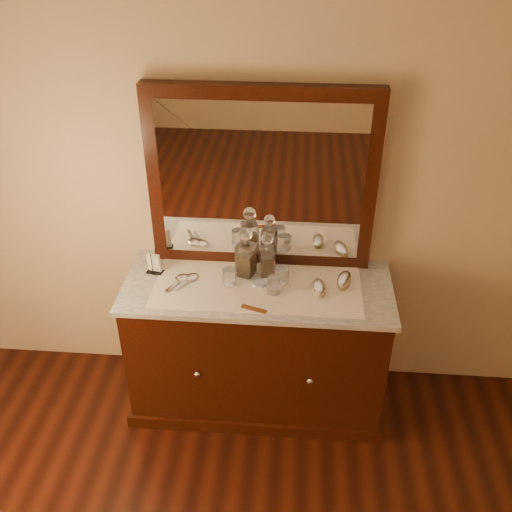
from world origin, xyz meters
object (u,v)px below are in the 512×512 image
(dresser_cabinet, at_px, (257,347))
(brush_far, at_px, (344,280))
(hand_mirror_outer, at_px, (180,280))
(pin_dish, at_px, (259,283))
(comb, at_px, (254,309))
(napkin_rack, at_px, (154,264))
(decanter_right, at_px, (267,259))
(brush_near, at_px, (319,288))
(hand_mirror_inner, at_px, (189,279))
(decanter_left, at_px, (246,257))
(mirror_frame, at_px, (261,180))

(dresser_cabinet, distance_m, brush_far, 0.66)
(dresser_cabinet, relative_size, hand_mirror_outer, 7.29)
(pin_dish, relative_size, comb, 0.57)
(comb, relative_size, napkin_rack, 0.99)
(decanter_right, height_order, brush_near, decanter_right)
(brush_far, bearing_deg, dresser_cabinet, -174.25)
(decanter_right, relative_size, hand_mirror_inner, 1.41)
(pin_dish, bearing_deg, brush_near, -5.94)
(napkin_rack, height_order, brush_far, napkin_rack)
(comb, relative_size, brush_far, 0.80)
(comb, xyz_separation_m, decanter_left, (-0.07, 0.31, 0.11))
(napkin_rack, distance_m, decanter_right, 0.62)
(brush_near, bearing_deg, hand_mirror_inner, 176.49)
(napkin_rack, bearing_deg, decanter_left, 2.06)
(brush_near, bearing_deg, napkin_rack, 173.30)
(brush_near, height_order, hand_mirror_inner, brush_near)
(comb, bearing_deg, dresser_cabinet, 108.53)
(mirror_frame, height_order, decanter_left, mirror_frame)
(mirror_frame, bearing_deg, hand_mirror_outer, -149.61)
(brush_near, relative_size, hand_mirror_inner, 0.83)
(napkin_rack, distance_m, brush_near, 0.90)
(napkin_rack, height_order, decanter_left, decanter_left)
(decanter_right, bearing_deg, brush_far, -7.66)
(brush_near, distance_m, brush_far, 0.15)
(decanter_right, bearing_deg, pin_dish, -107.68)
(dresser_cabinet, distance_m, hand_mirror_inner, 0.58)
(napkin_rack, relative_size, brush_near, 0.90)
(brush_far, bearing_deg, napkin_rack, 178.41)
(mirror_frame, xyz_separation_m, pin_dish, (0.01, -0.24, -0.49))
(brush_near, height_order, brush_far, brush_far)
(napkin_rack, height_order, hand_mirror_outer, napkin_rack)
(decanter_right, height_order, hand_mirror_outer, decanter_right)
(mirror_frame, relative_size, hand_mirror_outer, 6.25)
(hand_mirror_outer, bearing_deg, napkin_rack, 154.02)
(pin_dish, distance_m, brush_near, 0.32)
(pin_dish, distance_m, comb, 0.22)
(brush_far, bearing_deg, hand_mirror_inner, -177.64)
(mirror_frame, distance_m, brush_far, 0.69)
(mirror_frame, height_order, brush_near, mirror_frame)
(mirror_frame, bearing_deg, comb, -90.14)
(dresser_cabinet, bearing_deg, hand_mirror_outer, -179.93)
(napkin_rack, relative_size, decanter_left, 0.46)
(comb, xyz_separation_m, brush_near, (0.33, 0.18, 0.02))
(decanter_left, height_order, decanter_right, decanter_left)
(dresser_cabinet, xyz_separation_m, hand_mirror_inner, (-0.37, 0.01, 0.45))
(dresser_cabinet, xyz_separation_m, pin_dish, (0.01, 0.00, 0.45))
(dresser_cabinet, relative_size, brush_near, 9.30)
(decanter_right, height_order, hand_mirror_inner, decanter_right)
(dresser_cabinet, relative_size, decanter_left, 4.78)
(mirror_frame, xyz_separation_m, hand_mirror_outer, (-0.42, -0.25, -0.49))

